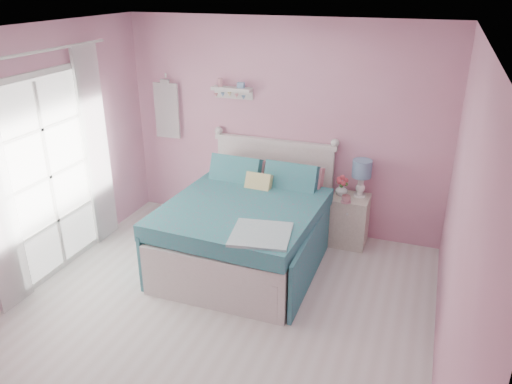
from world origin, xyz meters
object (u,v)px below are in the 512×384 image
Objects in this scene: vase at (342,189)px; bed at (248,228)px; teacup at (346,199)px; nightstand at (349,220)px; table_lamp at (362,171)px.

bed is at bearing -138.49° from vase.
teacup is at bearing 34.83° from bed.
bed is 3.33× the size of nightstand.
bed is 4.53× the size of table_lamp.
nightstand is at bearing -5.64° from vase.
nightstand is 0.63m from table_lamp.
teacup is (-0.12, -0.23, -0.27)m from table_lamp.
nightstand is at bearing 40.19° from bed.
table_lamp is at bearing 14.36° from vase.
vase is at bearing 116.58° from teacup.
bed is 1.28m from nightstand.
vase reaches higher than nightstand.
nightstand is 5.92× the size of teacup.
vase is at bearing 44.25° from bed.
nightstand is at bearing -142.71° from table_lamp.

